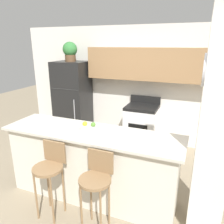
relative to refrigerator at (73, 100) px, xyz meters
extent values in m
plane|color=gray|center=(1.44, -1.86, -0.89)|extent=(14.00, 14.00, 0.00)
cube|color=white|center=(1.44, 0.38, 0.38)|extent=(5.60, 0.06, 2.55)
cube|color=#9E754C|center=(1.76, 0.19, 0.88)|extent=(2.67, 0.32, 0.66)
cube|color=silver|center=(1.67, 0.21, 0.69)|extent=(0.79, 0.28, 0.12)
cube|color=white|center=(2.96, -1.89, 0.38)|extent=(0.36, 0.32, 2.55)
cylinder|color=silver|center=(2.77, -1.89, 1.03)|extent=(0.02, 0.34, 0.34)
cylinder|color=white|center=(2.76, -1.89, 1.03)|extent=(0.01, 0.30, 0.30)
cube|color=silver|center=(1.44, -1.86, -0.40)|extent=(2.38, 0.58, 1.00)
cube|color=beige|center=(1.44, -1.86, 0.12)|extent=(2.50, 0.70, 0.04)
cube|color=black|center=(0.00, 0.00, -0.29)|extent=(0.75, 0.65, 1.22)
cube|color=black|center=(0.00, 0.00, 0.61)|extent=(0.75, 0.65, 0.57)
cube|color=#333333|center=(0.00, -0.33, 0.32)|extent=(0.71, 0.01, 0.01)
cylinder|color=#B2B2B7|center=(0.24, -0.33, -0.23)|extent=(0.02, 0.02, 0.67)
cube|color=white|center=(1.67, 0.04, -0.47)|extent=(0.66, 0.58, 0.85)
cube|color=black|center=(1.67, 0.04, -0.01)|extent=(0.66, 0.58, 0.06)
cube|color=black|center=(1.67, 0.31, 0.10)|extent=(0.66, 0.04, 0.16)
cube|color=black|center=(1.67, -0.25, -0.43)|extent=(0.40, 0.01, 0.27)
cylinder|color=olive|center=(1.12, -2.41, -0.19)|extent=(0.38, 0.38, 0.03)
cube|color=olive|center=(1.12, -2.25, -0.04)|extent=(0.32, 0.02, 0.28)
cylinder|color=olive|center=(1.00, -2.53, -0.55)|extent=(0.02, 0.02, 0.68)
cylinder|color=olive|center=(1.24, -2.53, -0.55)|extent=(0.02, 0.02, 0.68)
cylinder|color=olive|center=(1.00, -2.29, -0.55)|extent=(0.02, 0.02, 0.68)
cylinder|color=olive|center=(1.24, -2.29, -0.55)|extent=(0.02, 0.02, 0.68)
cylinder|color=olive|center=(1.77, -2.41, -0.19)|extent=(0.38, 0.38, 0.03)
cube|color=olive|center=(1.77, -2.25, -0.04)|extent=(0.32, 0.02, 0.28)
cylinder|color=olive|center=(1.65, -2.53, -0.55)|extent=(0.02, 0.02, 0.68)
cylinder|color=olive|center=(1.89, -2.53, -0.55)|extent=(0.02, 0.02, 0.68)
cylinder|color=olive|center=(1.65, -2.29, -0.55)|extent=(0.02, 0.02, 0.68)
cylinder|color=olive|center=(1.89, -2.29, -0.55)|extent=(0.02, 0.02, 0.68)
cylinder|color=brown|center=(0.00, 0.00, 0.97)|extent=(0.24, 0.24, 0.14)
sphere|color=#387F3D|center=(0.00, 0.00, 1.16)|extent=(0.32, 0.32, 0.32)
cylinder|color=silver|center=(1.38, -1.79, 0.16)|extent=(0.27, 0.27, 0.05)
sphere|color=#4C7F2D|center=(1.44, -1.78, 0.21)|extent=(0.07, 0.07, 0.07)
sphere|color=gold|center=(1.32, -1.80, 0.21)|extent=(0.07, 0.07, 0.07)
camera|label=1|loc=(2.74, -4.30, 1.28)|focal=35.00mm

